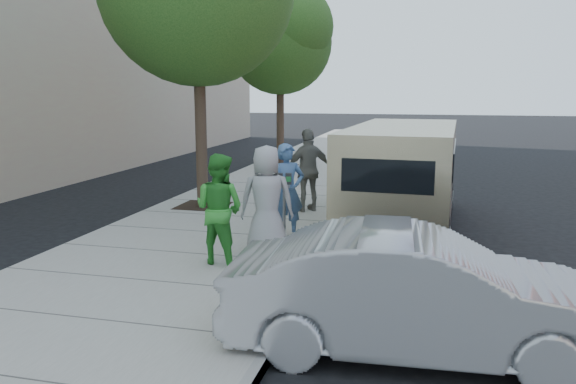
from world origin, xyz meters
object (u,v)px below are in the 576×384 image
(person_gray_shirt, at_px, (267,200))
(sedan, at_px, (418,294))
(person_green_shirt, at_px, (219,209))
(person_striped_polo, at_px, (309,170))
(van, at_px, (403,175))
(parking_meter, at_px, (284,193))
(person_officer, at_px, (288,191))
(tree_far, at_px, (281,37))

(person_gray_shirt, bearing_deg, sedan, 115.97)
(person_green_shirt, xyz_separation_m, person_striped_polo, (0.60, 4.34, 0.06))
(van, xyz_separation_m, person_striped_polo, (-2.23, 0.64, -0.06))
(van, height_order, sedan, van)
(parking_meter, xyz_separation_m, person_green_shirt, (-0.76, -1.37, -0.06))
(parking_meter, bearing_deg, person_striped_polo, 80.66)
(parking_meter, distance_m, sedan, 4.45)
(parking_meter, distance_m, person_officer, 0.44)
(parking_meter, bearing_deg, tree_far, 92.42)
(person_officer, xyz_separation_m, person_green_shirt, (-0.72, -1.80, -0.00))
(person_gray_shirt, relative_size, person_striped_polo, 0.98)
(person_officer, bearing_deg, tree_far, 70.56)
(tree_far, relative_size, person_striped_polo, 3.30)
(sedan, bearing_deg, person_officer, 28.59)
(person_officer, height_order, person_striped_polo, person_striped_polo)
(person_striped_polo, bearing_deg, sedan, 76.24)
(person_green_shirt, xyz_separation_m, person_gray_shirt, (0.63, 0.67, 0.04))
(person_gray_shirt, bearing_deg, parking_meter, -116.81)
(parking_meter, relative_size, person_gray_shirt, 0.70)
(sedan, bearing_deg, person_gray_shirt, 38.38)
(tree_far, distance_m, person_officer, 11.12)
(tree_far, height_order, person_striped_polo, tree_far)
(tree_far, distance_m, person_green_shirt, 12.64)
(sedan, height_order, person_gray_shirt, person_gray_shirt)
(parking_meter, distance_m, person_gray_shirt, 0.71)
(person_green_shirt, bearing_deg, van, -114.15)
(person_gray_shirt, bearing_deg, tree_far, -92.47)
(person_green_shirt, height_order, person_striped_polo, person_striped_polo)
(parking_meter, xyz_separation_m, person_officer, (-0.04, 0.44, -0.05))
(van, distance_m, person_gray_shirt, 3.74)
(sedan, height_order, person_officer, person_officer)
(person_striped_polo, bearing_deg, van, 128.10)
(person_green_shirt, bearing_deg, sedan, 158.33)
(sedan, relative_size, person_green_shirt, 2.40)
(person_officer, bearing_deg, person_gray_shirt, -129.27)
(sedan, xyz_separation_m, person_striped_polo, (-2.68, 6.63, 0.41))
(person_officer, relative_size, person_green_shirt, 1.01)
(tree_far, bearing_deg, parking_meter, -75.08)
(parking_meter, xyz_separation_m, sedan, (2.52, -3.65, -0.40))
(van, bearing_deg, person_gray_shirt, -123.06)
(parking_meter, height_order, person_officer, person_officer)
(parking_meter, relative_size, person_officer, 0.73)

